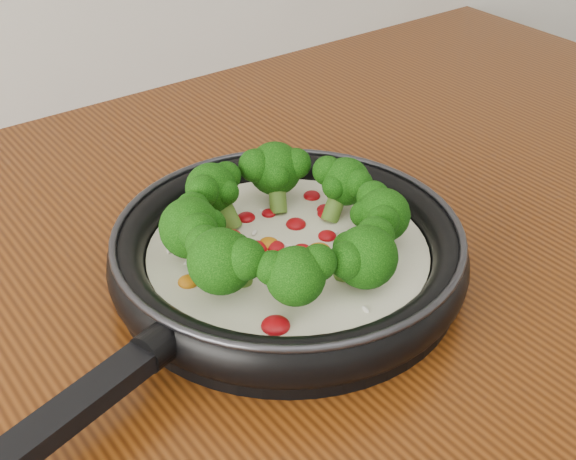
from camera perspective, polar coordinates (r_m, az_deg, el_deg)
skillet at (r=0.64m, az=-0.24°, el=-1.46°), size 0.49×0.37×0.09m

